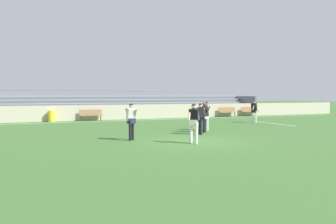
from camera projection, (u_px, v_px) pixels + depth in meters
ground_plane at (194, 141)px, 14.39m from camera, size 160.00×160.00×0.00m
field_line_sideline at (125, 121)px, 26.13m from camera, size 44.00×0.12×0.01m
field_line_penalty_mark at (273, 123)px, 23.37m from camera, size 0.12×4.40×0.01m
sideline_wall at (121, 112)px, 27.26m from camera, size 48.00×0.16×1.26m
bleacher_stand at (136, 106)px, 30.57m from camera, size 25.06×3.99×2.54m
bench_far_left at (227, 111)px, 30.68m from camera, size 1.80×0.40×0.90m
bench_far_right at (250, 111)px, 31.63m from camera, size 1.80×0.40×0.90m
bench_near_wall_gap at (91, 114)px, 25.88m from camera, size 1.80×0.40×0.90m
trash_bin at (52, 116)px, 24.82m from camera, size 0.57×0.57×0.87m
player_white_dropping_back at (206, 113)px, 18.77m from camera, size 0.67×0.50×1.69m
player_dark_challenging at (204, 114)px, 17.74m from camera, size 0.45×0.62×1.70m
player_dark_overlapping at (200, 116)px, 16.78m from camera, size 0.56×0.46×1.64m
player_white_on_ball at (131, 118)px, 14.69m from camera, size 0.45×0.56×1.70m
player_dark_trailing_run at (254, 109)px, 24.02m from camera, size 0.58×0.49×1.69m
player_dark_pressing_high at (194, 120)px, 13.66m from camera, size 0.67×0.48×1.71m
soccer_ball at (195, 129)px, 18.58m from camera, size 0.22×0.22×0.22m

